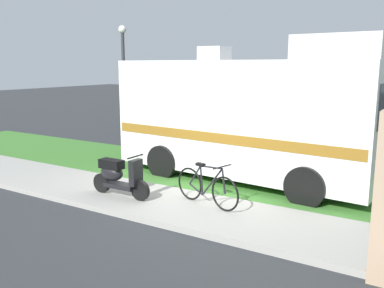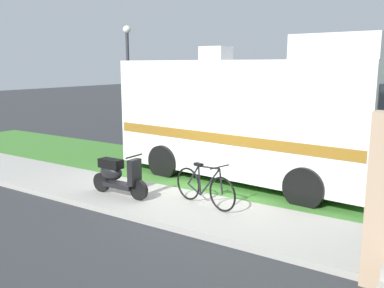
# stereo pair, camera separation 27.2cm
# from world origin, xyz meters

# --- Properties ---
(ground_plane) EXTENTS (80.00, 80.00, 0.00)m
(ground_plane) POSITION_xyz_m (0.00, 0.00, 0.00)
(ground_plane) COLOR #2D3033
(sidewalk) EXTENTS (24.00, 2.00, 0.12)m
(sidewalk) POSITION_xyz_m (0.00, -1.20, 0.06)
(sidewalk) COLOR #9E9B93
(sidewalk) RESTS_ON ground
(grass_strip) EXTENTS (24.00, 3.40, 0.08)m
(grass_strip) POSITION_xyz_m (0.00, 1.50, 0.04)
(grass_strip) COLOR #3D752D
(grass_strip) RESTS_ON ground
(motorhome_rv) EXTENTS (6.86, 2.94, 3.59)m
(motorhome_rv) POSITION_xyz_m (0.40, 1.65, 1.71)
(motorhome_rv) COLOR silver
(motorhome_rv) RESTS_ON ground
(scooter) EXTENTS (1.55, 0.50, 0.97)m
(scooter) POSITION_xyz_m (-1.37, -1.40, 0.58)
(scooter) COLOR black
(scooter) RESTS_ON ground
(bicycle) EXTENTS (1.67, 0.59, 0.91)m
(bicycle) POSITION_xyz_m (0.60, -0.92, 0.51)
(bicycle) COLOR black
(bicycle) RESTS_ON ground
(pickup_truck_near) EXTENTS (5.16, 2.36, 1.85)m
(pickup_truck_near) POSITION_xyz_m (-0.35, 6.11, 0.98)
(pickup_truck_near) COLOR maroon
(pickup_truck_near) RESTS_ON ground
(pickup_truck_far) EXTENTS (5.36, 2.31, 1.79)m
(pickup_truck_far) POSITION_xyz_m (-3.41, 9.39, 0.96)
(pickup_truck_far) COLOR #1E2328
(pickup_truck_far) RESTS_ON ground
(street_lamp_post) EXTENTS (0.28, 0.28, 4.35)m
(street_lamp_post) POSITION_xyz_m (-5.46, 3.60, 2.63)
(street_lamp_post) COLOR #333338
(street_lamp_post) RESTS_ON ground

